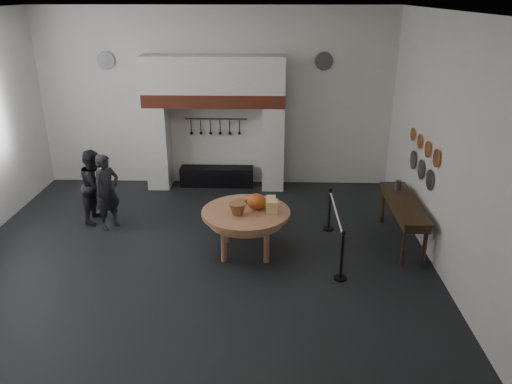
{
  "coord_description": "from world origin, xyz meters",
  "views": [
    {
      "loc": [
        1.39,
        -8.62,
        4.81
      ],
      "look_at": [
        1.15,
        -0.07,
        1.35
      ],
      "focal_mm": 35.0,
      "sensor_mm": 36.0,
      "label": 1
    }
  ],
  "objects_px": {
    "side_table": "(405,203)",
    "barrier_post_near": "(342,257)",
    "visitor_far": "(95,185)",
    "barrier_post_far": "(330,210)",
    "visitor_near": "(107,192)",
    "iron_range": "(217,176)",
    "work_table": "(246,213)"
  },
  "relations": [
    {
      "from": "side_table",
      "to": "barrier_post_near",
      "type": "xyz_separation_m",
      "value": [
        -1.41,
        -1.48,
        -0.42
      ]
    },
    {
      "from": "visitor_far",
      "to": "barrier_post_far",
      "type": "bearing_deg",
      "value": -87.4
    },
    {
      "from": "visitor_near",
      "to": "barrier_post_far",
      "type": "height_order",
      "value": "visitor_near"
    },
    {
      "from": "visitor_near",
      "to": "visitor_far",
      "type": "distance_m",
      "value": 0.57
    },
    {
      "from": "iron_range",
      "to": "barrier_post_near",
      "type": "xyz_separation_m",
      "value": [
        2.69,
        -4.58,
        0.2
      ]
    },
    {
      "from": "visitor_near",
      "to": "barrier_post_far",
      "type": "distance_m",
      "value": 4.76
    },
    {
      "from": "visitor_near",
      "to": "visitor_far",
      "type": "height_order",
      "value": "visitor_near"
    },
    {
      "from": "side_table",
      "to": "barrier_post_far",
      "type": "bearing_deg",
      "value": 159.66
    },
    {
      "from": "barrier_post_far",
      "to": "work_table",
      "type": "bearing_deg",
      "value": -149.66
    },
    {
      "from": "visitor_near",
      "to": "barrier_post_far",
      "type": "bearing_deg",
      "value": -55.43
    },
    {
      "from": "barrier_post_far",
      "to": "barrier_post_near",
      "type": "bearing_deg",
      "value": -90.0
    },
    {
      "from": "visitor_far",
      "to": "barrier_post_near",
      "type": "relative_size",
      "value": 1.81
    },
    {
      "from": "side_table",
      "to": "barrier_post_near",
      "type": "height_order",
      "value": "same"
    },
    {
      "from": "iron_range",
      "to": "visitor_near",
      "type": "height_order",
      "value": "visitor_near"
    },
    {
      "from": "side_table",
      "to": "barrier_post_far",
      "type": "distance_m",
      "value": 1.57
    },
    {
      "from": "iron_range",
      "to": "visitor_far",
      "type": "height_order",
      "value": "visitor_far"
    },
    {
      "from": "barrier_post_near",
      "to": "barrier_post_far",
      "type": "xyz_separation_m",
      "value": [
        0.0,
        2.0,
        0.0
      ]
    },
    {
      "from": "iron_range",
      "to": "barrier_post_far",
      "type": "bearing_deg",
      "value": -43.82
    },
    {
      "from": "visitor_near",
      "to": "side_table",
      "type": "distance_m",
      "value": 6.18
    },
    {
      "from": "iron_range",
      "to": "visitor_far",
      "type": "distance_m",
      "value": 3.34
    },
    {
      "from": "work_table",
      "to": "visitor_near",
      "type": "bearing_deg",
      "value": 161.41
    },
    {
      "from": "barrier_post_near",
      "to": "barrier_post_far",
      "type": "bearing_deg",
      "value": 90.0
    },
    {
      "from": "barrier_post_near",
      "to": "barrier_post_far",
      "type": "height_order",
      "value": "same"
    },
    {
      "from": "iron_range",
      "to": "visitor_far",
      "type": "relative_size",
      "value": 1.17
    },
    {
      "from": "barrier_post_near",
      "to": "side_table",
      "type": "bearing_deg",
      "value": 46.21
    },
    {
      "from": "visitor_far",
      "to": "barrier_post_far",
      "type": "height_order",
      "value": "visitor_far"
    },
    {
      "from": "iron_range",
      "to": "barrier_post_far",
      "type": "distance_m",
      "value": 3.73
    },
    {
      "from": "barrier_post_near",
      "to": "iron_range",
      "type": "bearing_deg",
      "value": 120.4
    },
    {
      "from": "side_table",
      "to": "barrier_post_near",
      "type": "relative_size",
      "value": 2.44
    },
    {
      "from": "visitor_near",
      "to": "barrier_post_near",
      "type": "relative_size",
      "value": 1.84
    },
    {
      "from": "barrier_post_near",
      "to": "work_table",
      "type": "bearing_deg",
      "value": 150.54
    },
    {
      "from": "visitor_near",
      "to": "barrier_post_near",
      "type": "xyz_separation_m",
      "value": [
        4.75,
        -1.99,
        -0.38
      ]
    }
  ]
}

